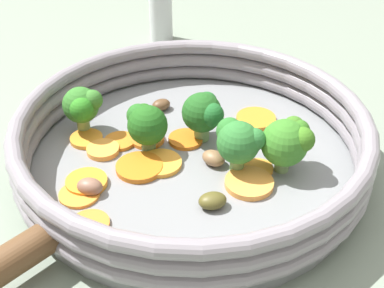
% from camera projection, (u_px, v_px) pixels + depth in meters
% --- Properties ---
extents(ground_plane, '(4.00, 4.00, 0.00)m').
position_uv_depth(ground_plane, '(192.00, 168.00, 0.53)').
color(ground_plane, gray).
extents(skillet, '(0.32, 0.32, 0.01)m').
position_uv_depth(skillet, '(192.00, 162.00, 0.53)').
color(skillet, gray).
rests_on(skillet, ground_plane).
extents(skillet_rim_wall, '(0.34, 0.34, 0.05)m').
position_uv_depth(skillet_rim_wall, '(192.00, 136.00, 0.51)').
color(skillet_rim_wall, gray).
rests_on(skillet_rim_wall, skillet).
extents(skillet_rivet_left, '(0.01, 0.01, 0.01)m').
position_uv_depth(skillet_rivet_left, '(36.00, 209.00, 0.45)').
color(skillet_rivet_left, gray).
rests_on(skillet_rivet_left, skillet).
extents(skillet_rivet_right, '(0.01, 0.01, 0.01)m').
position_uv_depth(skillet_rivet_right, '(101.00, 262.00, 0.41)').
color(skillet_rivet_right, gray).
rests_on(skillet_rivet_right, skillet).
extents(carrot_slice_0, '(0.04, 0.04, 0.00)m').
position_uv_depth(carrot_slice_0, '(258.00, 168.00, 0.50)').
color(carrot_slice_0, orange).
rests_on(carrot_slice_0, skillet).
extents(carrot_slice_1, '(0.04, 0.04, 0.00)m').
position_uv_depth(carrot_slice_1, '(188.00, 139.00, 0.54)').
color(carrot_slice_1, orange).
rests_on(carrot_slice_1, skillet).
extents(carrot_slice_2, '(0.05, 0.05, 0.01)m').
position_uv_depth(carrot_slice_2, '(87.00, 182.00, 0.48)').
color(carrot_slice_2, orange).
rests_on(carrot_slice_2, skillet).
extents(carrot_slice_3, '(0.05, 0.05, 0.01)m').
position_uv_depth(carrot_slice_3, '(249.00, 183.00, 0.48)').
color(carrot_slice_3, '#F99A40').
rests_on(carrot_slice_3, skillet).
extents(carrot_slice_4, '(0.03, 0.03, 0.00)m').
position_uv_depth(carrot_slice_4, '(120.00, 141.00, 0.54)').
color(carrot_slice_4, orange).
rests_on(carrot_slice_4, skillet).
extents(carrot_slice_5, '(0.03, 0.03, 0.01)m').
position_uv_depth(carrot_slice_5, '(103.00, 150.00, 0.53)').
color(carrot_slice_5, '#F7993A').
rests_on(carrot_slice_5, skillet).
extents(carrot_slice_6, '(0.04, 0.04, 0.00)m').
position_uv_depth(carrot_slice_6, '(90.00, 224.00, 0.44)').
color(carrot_slice_6, orange).
rests_on(carrot_slice_6, skillet).
extents(carrot_slice_7, '(0.04, 0.04, 0.00)m').
position_uv_depth(carrot_slice_7, '(86.00, 139.00, 0.54)').
color(carrot_slice_7, orange).
rests_on(carrot_slice_7, skillet).
extents(carrot_slice_8, '(0.06, 0.06, 0.01)m').
position_uv_depth(carrot_slice_8, '(139.00, 167.00, 0.50)').
color(carrot_slice_8, orange).
rests_on(carrot_slice_8, skillet).
extents(carrot_slice_9, '(0.05, 0.05, 0.00)m').
position_uv_depth(carrot_slice_9, '(147.00, 139.00, 0.54)').
color(carrot_slice_9, orange).
rests_on(carrot_slice_9, skillet).
extents(carrot_slice_10, '(0.06, 0.06, 0.00)m').
position_uv_depth(carrot_slice_10, '(256.00, 119.00, 0.57)').
color(carrot_slice_10, orange).
rests_on(carrot_slice_10, skillet).
extents(carrot_slice_11, '(0.06, 0.06, 0.00)m').
position_uv_depth(carrot_slice_11, '(160.00, 163.00, 0.51)').
color(carrot_slice_11, '#F99C31').
rests_on(carrot_slice_11, skillet).
extents(carrot_slice_12, '(0.05, 0.05, 0.00)m').
position_uv_depth(carrot_slice_12, '(79.00, 194.00, 0.47)').
color(carrot_slice_12, orange).
rests_on(carrot_slice_12, skillet).
extents(broccoli_floret_0, '(0.04, 0.05, 0.05)m').
position_uv_depth(broccoli_floret_0, '(238.00, 141.00, 0.48)').
color(broccoli_floret_0, '#70954D').
rests_on(broccoli_floret_0, skillet).
extents(broccoli_floret_1, '(0.04, 0.04, 0.05)m').
position_uv_depth(broccoli_floret_1, '(82.00, 106.00, 0.54)').
color(broccoli_floret_1, '#89A55B').
rests_on(broccoli_floret_1, skillet).
extents(broccoli_floret_2, '(0.05, 0.04, 0.05)m').
position_uv_depth(broccoli_floret_2, '(288.00, 141.00, 0.49)').
color(broccoli_floret_2, '#6D8E4D').
rests_on(broccoli_floret_2, skillet).
extents(broccoli_floret_3, '(0.04, 0.05, 0.05)m').
position_uv_depth(broccoli_floret_3, '(204.00, 113.00, 0.53)').
color(broccoli_floret_3, '#6F9155').
rests_on(broccoli_floret_3, skillet).
extents(broccoli_floret_4, '(0.04, 0.04, 0.05)m').
position_uv_depth(broccoli_floret_4, '(146.00, 123.00, 0.52)').
color(broccoli_floret_4, '#688649').
rests_on(broccoli_floret_4, skillet).
extents(mushroom_piece_0, '(0.03, 0.03, 0.01)m').
position_uv_depth(mushroom_piece_0, '(214.00, 158.00, 0.51)').
color(mushroom_piece_0, olive).
rests_on(mushroom_piece_0, skillet).
extents(mushroom_piece_1, '(0.03, 0.03, 0.01)m').
position_uv_depth(mushroom_piece_1, '(90.00, 187.00, 0.47)').
color(mushroom_piece_1, '#875E49').
rests_on(mushroom_piece_1, skillet).
extents(mushroom_piece_2, '(0.02, 0.02, 0.01)m').
position_uv_depth(mushroom_piece_2, '(161.00, 105.00, 0.59)').
color(mushroom_piece_2, brown).
rests_on(mushroom_piece_2, skillet).
extents(mushroom_piece_3, '(0.02, 0.02, 0.01)m').
position_uv_depth(mushroom_piece_3, '(214.00, 200.00, 0.46)').
color(mushroom_piece_3, brown).
rests_on(mushroom_piece_3, skillet).
extents(salt_shaker, '(0.03, 0.03, 0.09)m').
position_uv_depth(salt_shaker, '(161.00, 10.00, 0.75)').
color(salt_shaker, silver).
rests_on(salt_shaker, ground_plane).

